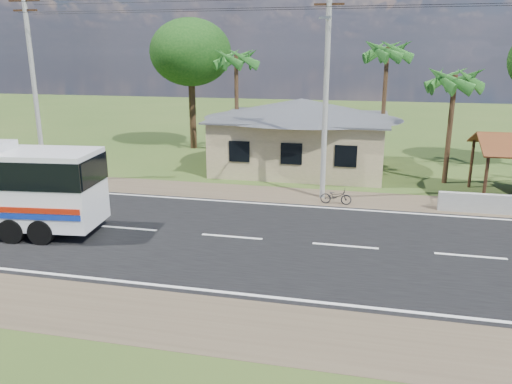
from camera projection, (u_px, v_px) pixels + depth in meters
The scene contains 9 objects.
ground at pixel (232, 237), 20.04m from camera, with size 120.00×120.00×0.00m, color #304B1A.
road at pixel (232, 237), 20.04m from camera, with size 120.00×16.00×0.03m.
house at pixel (301, 127), 31.32m from camera, with size 12.40×10.00×5.00m.
utility_poles at pixel (319, 82), 24.01m from camera, with size 32.80×2.22×11.00m.
palm_near at pixel (455, 80), 26.82m from camera, with size 2.80×2.80×6.70m.
palm_mid at pixel (387, 52), 31.39m from camera, with size 2.80×2.80×8.20m.
palm_far at pixel (236, 59), 34.10m from camera, with size 2.80×2.80×7.70m.
tree_behind_house at pixel (191, 53), 36.71m from camera, with size 6.00×6.00×9.61m.
motorcycle at pixel (336, 196), 24.30m from camera, with size 0.53×1.51×0.79m, color black.
Camera 1 is at (5.07, -18.13, 7.19)m, focal length 35.00 mm.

